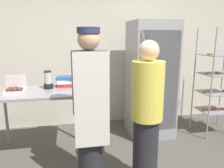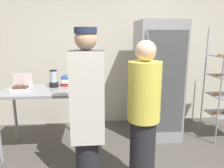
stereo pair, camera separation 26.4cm
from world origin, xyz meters
The scene contains 8 objects.
back_wall centered at (0.00, 2.31, 1.51)m, with size 6.40×0.12×3.02m, color beige.
refrigerator centered at (0.71, 1.59, 0.95)m, with size 0.70×0.73×1.90m.
prep_counter centered at (-1.07, 1.27, 0.82)m, with size 1.13×0.73×0.92m.
donut_box centered at (-1.34, 1.20, 0.97)m, with size 0.27×0.19×0.24m.
blender_pitcher centered at (-0.93, 1.40, 1.04)m, with size 0.13×0.13×0.26m.
binder_stack centered at (-0.68, 1.49, 1.00)m, with size 0.30×0.23×0.15m.
person_baker centered at (-0.42, 0.45, 0.91)m, with size 0.37×0.39×1.75m.
person_customer centered at (0.17, 0.31, 0.83)m, with size 0.35×0.35×1.63m.
Camera 2 is at (-0.37, -1.84, 1.67)m, focal length 35.00 mm.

